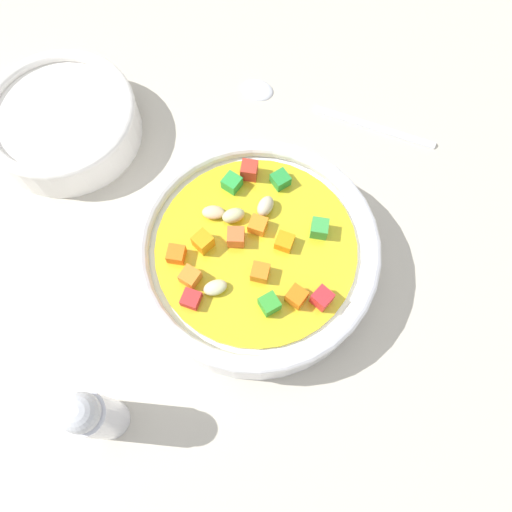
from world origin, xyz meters
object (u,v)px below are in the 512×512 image
(side_bowl_small, at_px, (63,121))
(pepper_shaker, at_px, (95,416))
(soup_bowl_main, at_px, (256,254))
(spoon, at_px, (311,105))

(side_bowl_small, height_order, pepper_shaker, pepper_shaker)
(soup_bowl_main, relative_size, spoon, 1.13)
(spoon, xyz_separation_m, side_bowl_small, (0.11, 0.21, 0.02))
(side_bowl_small, bearing_deg, soup_bowl_main, -162.57)
(soup_bowl_main, xyz_separation_m, pepper_shaker, (-0.04, 0.17, 0.02))
(pepper_shaker, bearing_deg, spoon, -65.17)
(spoon, bearing_deg, pepper_shaker, 81.62)
(soup_bowl_main, distance_m, pepper_shaker, 0.17)
(spoon, xyz_separation_m, pepper_shaker, (-0.14, 0.31, 0.04))
(soup_bowl_main, bearing_deg, pepper_shaker, 103.04)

